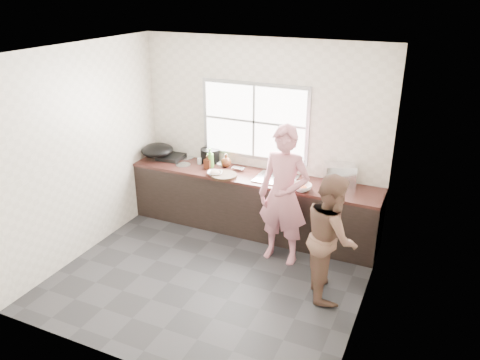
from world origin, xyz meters
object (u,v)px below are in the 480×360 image
at_px(bottle_green, 210,158).
at_px(dish_rack, 340,175).
at_px(black_pot, 210,155).
at_px(woman, 284,200).
at_px(burner, 171,157).
at_px(bowl_mince, 215,173).
at_px(bottle_brown_short, 226,161).
at_px(bottle_brown_tall, 208,162).
at_px(glass_jar, 200,161).
at_px(pot_lid_left, 183,165).
at_px(wok, 157,150).
at_px(plate_food, 223,163).
at_px(bowl_crabs, 302,188).
at_px(pot_lid_right, 185,157).
at_px(cutting_board, 224,175).
at_px(person_side, 331,236).
at_px(bowl_held, 283,184).

relative_size(bottle_green, dish_rack, 0.75).
distance_m(black_pot, dish_rack, 1.97).
xyz_separation_m(woman, burner, (-2.06, 0.66, 0.05)).
xyz_separation_m(bowl_mince, bottle_brown_short, (0.00, 0.36, 0.06)).
height_order(bottle_brown_tall, bottle_brown_short, bottle_brown_tall).
bearing_deg(bottle_brown_short, glass_jar, -171.00).
bearing_deg(pot_lid_left, wok, 173.88).
distance_m(plate_food, wok, 1.03).
distance_m(bowl_crabs, bottle_green, 1.48).
height_order(bowl_mince, bottle_brown_short, bottle_brown_short).
bearing_deg(pot_lid_right, cutting_board, -26.53).
relative_size(person_side, cutting_board, 4.04).
distance_m(bottle_brown_tall, wok, 0.87).
xyz_separation_m(bottle_brown_tall, pot_lid_left, (-0.40, -0.03, -0.09)).
relative_size(burner, pot_lid_left, 1.61).
relative_size(bowl_held, black_pot, 0.69).
bearing_deg(bowl_crabs, plate_food, 161.92).
relative_size(bowl_mince, pot_lid_left, 0.95).
xyz_separation_m(glass_jar, dish_rack, (2.07, 0.07, 0.10)).
distance_m(bowl_crabs, burner, 2.20).
xyz_separation_m(bowl_held, bottle_brown_short, (-1.00, 0.33, 0.06)).
relative_size(woman, black_pot, 5.97).
xyz_separation_m(bottle_green, glass_jar, (-0.22, 0.07, -0.10)).
bearing_deg(pot_lid_left, pot_lid_right, 114.83).
height_order(wok, pot_lid_right, wok).
xyz_separation_m(person_side, plate_food, (-1.95, 1.25, 0.13)).
bearing_deg(cutting_board, dish_rack, 13.71).
bearing_deg(bottle_green, bowl_held, -9.28).
bearing_deg(wok, dish_rack, 3.54).
distance_m(woman, bottle_brown_short, 1.34).
bearing_deg(woman, pot_lid_right, 160.88).
relative_size(bottle_green, bottle_brown_tall, 1.55).
relative_size(bowl_crabs, glass_jar, 2.31).
height_order(bowl_held, wok, wok).
height_order(bowl_crabs, bottle_green, bottle_green).
xyz_separation_m(cutting_board, bottle_green, (-0.33, 0.23, 0.13)).
relative_size(bowl_crabs, wok, 0.44).
bearing_deg(black_pot, pot_lid_left, -136.27).
height_order(bowl_mince, plate_food, bowl_mince).
height_order(bowl_crabs, glass_jar, glass_jar).
bearing_deg(glass_jar, wok, -171.91).
height_order(cutting_board, wok, wok).
distance_m(cutting_board, dish_rack, 1.57).
height_order(black_pot, bottle_brown_tall, black_pot).
bearing_deg(black_pot, dish_rack, -1.99).
distance_m(bowl_mince, wok, 1.10).
relative_size(bottle_brown_short, glass_jar, 1.98).
distance_m(wok, dish_rack, 2.75).
height_order(plate_food, burner, burner).
relative_size(person_side, bowl_mince, 7.02).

